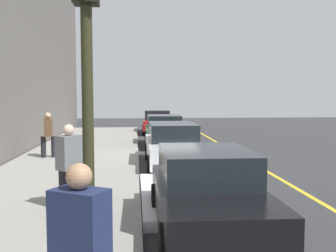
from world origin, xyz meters
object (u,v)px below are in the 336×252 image
object	(u,v)px
parked_car_green	(164,130)
parked_car_black	(207,192)
pedestrian_brown_coat	(48,134)
pedestrian_grey_coat	(69,164)
traffic_light_pole	(87,60)
parked_car_red	(157,122)
parked_car_white	(173,145)

from	to	relation	value
parked_car_green	parked_car_black	world-z (taller)	same
parked_car_green	pedestrian_brown_coat	bearing A→B (deg)	-48.05
pedestrian_grey_coat	pedestrian_brown_coat	size ratio (longest dim) A/B	1.03
pedestrian_grey_coat	pedestrian_brown_coat	bearing A→B (deg)	-164.47
pedestrian_brown_coat	traffic_light_pole	distance (m)	11.45
parked_car_green	pedestrian_grey_coat	bearing A→B (deg)	-13.99
pedestrian_grey_coat	pedestrian_brown_coat	xyz separation A→B (m)	(-6.95, -1.93, -0.03)
pedestrian_grey_coat	parked_car_black	bearing A→B (deg)	65.04
pedestrian_grey_coat	traffic_light_pole	bearing A→B (deg)	12.35
pedestrian_grey_coat	traffic_light_pole	xyz separation A→B (m)	(4.01, 0.88, 1.78)
parked_car_red	parked_car_white	bearing A→B (deg)	-0.52
parked_car_black	pedestrian_brown_coat	size ratio (longest dim) A/B	2.42
parked_car_black	pedestrian_brown_coat	world-z (taller)	pedestrian_brown_coat
parked_car_white	pedestrian_brown_coat	xyz separation A→B (m)	(-1.42, -4.61, 0.30)
parked_car_red	parked_car_green	world-z (taller)	same
parked_car_white	pedestrian_grey_coat	size ratio (longest dim) A/B	2.73
pedestrian_grey_coat	traffic_light_pole	world-z (taller)	traffic_light_pole
pedestrian_grey_coat	traffic_light_pole	distance (m)	4.47
parked_car_red	pedestrian_brown_coat	world-z (taller)	pedestrian_brown_coat
parked_car_green	pedestrian_grey_coat	world-z (taller)	pedestrian_grey_coat
parked_car_white	pedestrian_brown_coat	bearing A→B (deg)	-107.13
traffic_light_pole	pedestrian_grey_coat	bearing A→B (deg)	-167.65
parked_car_black	parked_car_red	bearing A→B (deg)	179.59
parked_car_black	pedestrian_grey_coat	size ratio (longest dim) A/B	2.34
parked_car_black	traffic_light_pole	distance (m)	3.91
pedestrian_grey_coat	pedestrian_brown_coat	world-z (taller)	pedestrian_grey_coat
parked_car_black	pedestrian_brown_coat	xyz separation A→B (m)	(-8.18, -4.59, 0.30)
parked_car_white	pedestrian_brown_coat	distance (m)	4.83
parked_car_white	parked_car_green	bearing A→B (deg)	178.88
parked_car_red	parked_car_white	xyz separation A→B (m)	(12.18, -0.11, 0.00)
parked_car_white	parked_car_black	bearing A→B (deg)	-0.22
parked_car_white	parked_car_red	bearing A→B (deg)	179.48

